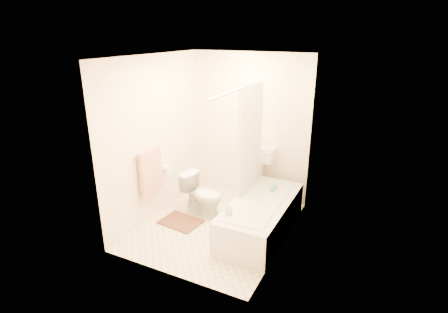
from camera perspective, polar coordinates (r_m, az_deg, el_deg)
The scene contains 17 objects.
floor at distance 5.22m, azimuth -1.24°, elevation -11.24°, with size 2.40×2.40×0.00m, color beige.
ceiling at distance 4.48m, azimuth -1.48°, elevation 16.09°, with size 2.40×2.40×0.00m, color white.
wall_back at distance 5.75m, azimuth 4.21°, elevation 4.75°, with size 2.00×0.02×2.40m, color beige.
wall_left at distance 5.23m, azimuth -11.12°, elevation 2.88°, with size 0.02×2.40×2.40m, color beige.
wall_right at distance 4.36m, azimuth 10.38°, elevation -0.50°, with size 0.02×2.40×2.40m, color beige.
mirror at distance 5.67m, azimuth 4.21°, elevation 7.64°, with size 0.40×0.03×0.55m, color white.
curtain_rod at distance 4.48m, azimuth 2.64°, elevation 10.94°, with size 0.03×0.03×1.70m, color silver.
shower_curtain at distance 5.02m, azimuth 4.35°, elevation 2.72°, with size 0.04×0.80×1.55m, color silver.
towel_bar at distance 5.05m, azimuth -12.38°, elevation 0.98°, with size 0.02×0.02×0.60m, color silver.
towel at distance 5.14m, azimuth -11.86°, elevation -2.44°, with size 0.06×0.45×0.66m, color #CC7266.
toilet_paper at distance 5.44m, azimuth -9.43°, elevation -1.92°, with size 0.12×0.12×0.11m, color white.
toilet at distance 5.38m, azimuth -3.49°, elevation -6.31°, with size 0.37×0.66×0.65m, color white.
sink at distance 5.77m, azimuth 5.61°, elevation -2.48°, with size 0.52×0.42×1.02m, color silver, non-canonical shape.
bathtub at distance 5.00m, azimuth 6.09°, elevation -9.69°, with size 0.74×1.69×0.47m, color silver, non-canonical shape.
bath_mat at distance 5.33m, azimuth -7.05°, elevation -10.52°, with size 0.58×0.44×0.02m, color #4C281E.
soap_bottle at distance 4.48m, azimuth 0.77°, elevation -8.57°, with size 0.08×0.08×0.17m, color white.
scrub_brush at distance 5.23m, azimuth 8.12°, elevation -5.20°, with size 0.06×0.21×0.04m, color #40A664.
Camera 1 is at (2.08, -3.95, 2.69)m, focal length 28.00 mm.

